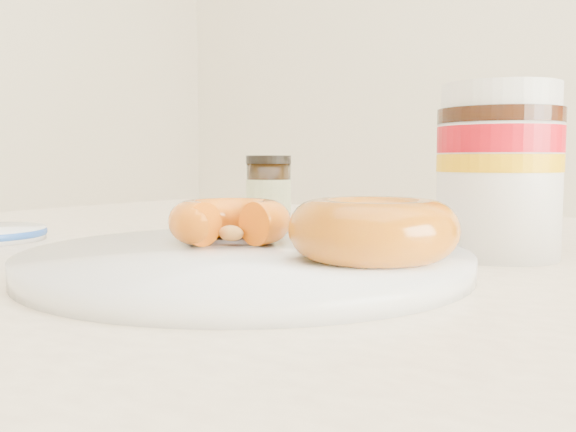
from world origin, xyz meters
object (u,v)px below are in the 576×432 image
Objects in this scene: donut_whole at (373,229)px; dark_jar at (269,193)px; donut_bitten at (230,221)px; dining_table at (425,363)px; nutella_jar at (499,165)px; plate at (247,260)px.

donut_whole is 0.33m from dark_jar.
donut_whole is 1.30× the size of dark_jar.
donut_bitten is 0.24m from dark_jar.
nutella_jar reaches higher than dining_table.
donut_bitten is at bearing -139.28° from dining_table.
dining_table is at bearing -136.09° from nutella_jar.
donut_bitten is at bearing -60.54° from dark_jar.
dark_jar reaches higher than donut_bitten.
dark_jar is (-0.28, 0.07, -0.03)m from nutella_jar.
donut_bitten is 0.86× the size of donut_whole.
dark_jar reaches higher than dining_table.
dining_table is 0.16m from donut_whole.
dark_jar is (-0.25, 0.23, 0.01)m from donut_whole.
donut_whole is at bearing 7.45° from plate.
plate is at bearing -25.15° from donut_bitten.
plate is at bearing -172.55° from donut_whole.
dining_table is 17.12× the size of dark_jar.
dining_table is 10.34× the size of nutella_jar.
nutella_jar is (0.04, 0.04, 0.16)m from dining_table.
donut_whole is at bearing -42.49° from dark_jar.
plate is 3.33× the size of donut_bitten.
nutella_jar reaches higher than dark_jar.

